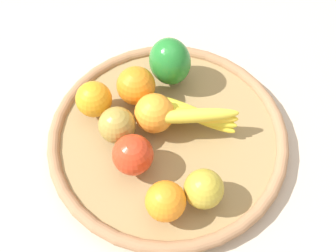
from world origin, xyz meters
TOP-DOWN VIEW (x-y plane):
  - ground_plane at (0.00, 0.00)m, footprint 2.40×2.40m
  - basket at (0.00, 0.00)m, footprint 0.46×0.46m
  - banana_bunch at (0.03, 0.04)m, footprint 0.18×0.13m
  - apple_1 at (-0.07, -0.06)m, footprint 0.09×0.09m
  - orange_3 at (0.08, -0.13)m, footprint 0.09×0.09m
  - bell_pepper at (-0.07, 0.11)m, footprint 0.11×0.11m
  - apple_2 at (0.12, -0.08)m, footprint 0.10×0.10m
  - apple_0 at (-0.01, -0.09)m, footprint 0.10×0.10m
  - orange_0 at (-0.15, -0.04)m, footprint 0.10×0.10m
  - orange_2 at (-0.10, 0.03)m, footprint 0.11×0.11m
  - orange_1 at (-0.03, -0.00)m, footprint 0.10×0.10m

SIDE VIEW (x-z plane):
  - ground_plane at x=0.00m, z-range 0.00..0.00m
  - basket at x=0.00m, z-range 0.00..0.04m
  - banana_bunch at x=0.03m, z-range 0.04..0.10m
  - apple_2 at x=0.12m, z-range 0.04..0.10m
  - orange_3 at x=0.08m, z-range 0.04..0.10m
  - apple_1 at x=-0.07m, z-range 0.04..0.11m
  - orange_0 at x=-0.15m, z-range 0.04..0.11m
  - apple_0 at x=-0.01m, z-range 0.04..0.11m
  - orange_1 at x=-0.03m, z-range 0.04..0.11m
  - orange_2 at x=-0.10m, z-range 0.04..0.11m
  - bell_pepper at x=-0.07m, z-range 0.04..0.14m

